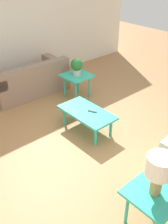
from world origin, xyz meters
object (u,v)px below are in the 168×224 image
at_px(potted_plant, 77,66).
at_px(side_table_plant, 77,78).
at_px(side_table_lamp, 154,197).
at_px(table_lamp, 159,169).
at_px(sofa, 29,81).
at_px(coffee_table, 87,114).

bearing_deg(potted_plant, side_table_plant, -26.57).
distance_m(side_table_lamp, potted_plant, 3.38).
height_order(side_table_lamp, table_lamp, table_lamp).
xyz_separation_m(sofa, table_lamp, (-3.92, 0.76, 0.59)).
xyz_separation_m(sofa, side_table_plant, (-0.88, -0.68, 0.17)).
bearing_deg(side_table_lamp, side_table_plant, -25.40).
relative_size(coffee_table, potted_plant, 2.87).
relative_size(sofa, potted_plant, 4.86).
xyz_separation_m(side_table_plant, side_table_lamp, (-3.04, 1.44, 0.00)).
xyz_separation_m(coffee_table, side_table_lamp, (-1.95, 0.75, 0.12)).
bearing_deg(potted_plant, coffee_table, 147.72).
height_order(coffee_table, table_lamp, table_lamp).
bearing_deg(table_lamp, coffee_table, -21.14).
xyz_separation_m(potted_plant, table_lamp, (-3.04, 1.44, 0.15)).
relative_size(sofa, side_table_plant, 3.06).
bearing_deg(side_table_plant, side_table_lamp, 154.60).
xyz_separation_m(side_table_lamp, table_lamp, (0.00, -0.00, 0.42)).
height_order(coffee_table, side_table_lamp, side_table_lamp).
height_order(sofa, potted_plant, potted_plant).
height_order(sofa, coffee_table, sofa).
height_order(sofa, side_table_plant, sofa).
bearing_deg(table_lamp, potted_plant, -25.40).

